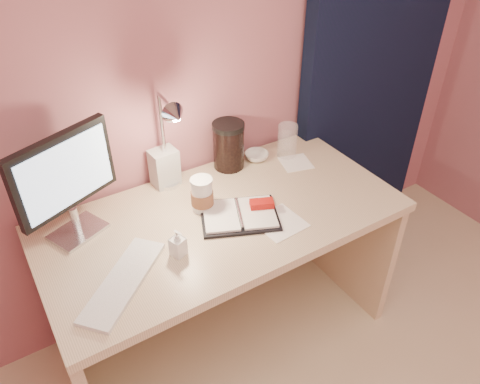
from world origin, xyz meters
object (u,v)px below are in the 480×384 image
product_box (164,167)px  coffee_cup (202,195)px  clear_cup (287,141)px  desk (215,246)px  bowl (257,156)px  planner (241,214)px  keyboard (123,281)px  monitor (64,178)px  dark_jar (229,148)px  desk_lamp (176,138)px  lotion_bottle (178,243)px

product_box → coffee_cup: bearing=-82.4°
clear_cup → product_box: size_ratio=0.96×
desk → bowl: size_ratio=12.96×
planner → keyboard: bearing=-146.6°
monitor → dark_jar: monitor is taller
desk → product_box: (-0.10, 0.23, 0.31)m
desk_lamp → bowl: bearing=15.2°
monitor → dark_jar: size_ratio=2.16×
desk → planner: 0.27m
desk → dark_jar: dark_jar is taller
monitor → keyboard: bearing=-103.5°
desk → monitor: (-0.51, 0.11, 0.47)m
desk → coffee_cup: (-0.05, -0.00, 0.29)m
monitor → product_box: size_ratio=2.55×
keyboard → clear_cup: size_ratio=2.56×
coffee_cup → clear_cup: (0.52, 0.15, 0.01)m
lotion_bottle → product_box: (0.14, 0.42, 0.03)m
planner → desk_lamp: 0.38m
clear_cup → dark_jar: dark_jar is taller
clear_cup → monitor: bearing=-178.0°
planner → lotion_bottle: lotion_bottle is taller
desk → lotion_bottle: 0.41m
keyboard → desk_lamp: (0.37, 0.33, 0.27)m
planner → bowl: bearing=71.9°
planner → bowl: planner is taller
monitor → clear_cup: 0.99m
monitor → dark_jar: 0.73m
clear_cup → lotion_bottle: (-0.71, -0.33, -0.02)m
desk → keyboard: size_ratio=3.55×
dark_jar → desk_lamp: size_ratio=0.43×
desk_lamp → dark_jar: bearing=23.6°
coffee_cup → clear_cup: 0.54m
planner → product_box: (-0.15, 0.36, 0.07)m
bowl → dark_jar: dark_jar is taller
bowl → desk_lamp: (-0.42, -0.08, 0.26)m
bowl → monitor: bearing=-174.7°
planner → clear_cup: 0.50m
lotion_bottle → dark_jar: size_ratio=0.56×
planner → dark_jar: dark_jar is taller
bowl → lotion_bottle: bearing=-146.9°
clear_cup → coffee_cup: bearing=-163.8°
dark_jar → desk_lamp: bearing=-161.2°
lotion_bottle → dark_jar: bearing=41.9°
dark_jar → desk_lamp: (-0.28, -0.10, 0.18)m
desk → planner: planner is taller
monitor → lotion_bottle: (0.27, -0.30, -0.19)m
clear_cup → lotion_bottle: clear_cup is taller
coffee_cup → lotion_bottle: size_ratio=1.34×
monitor → clear_cup: (0.98, 0.03, -0.17)m
keyboard → desk_lamp: 0.56m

